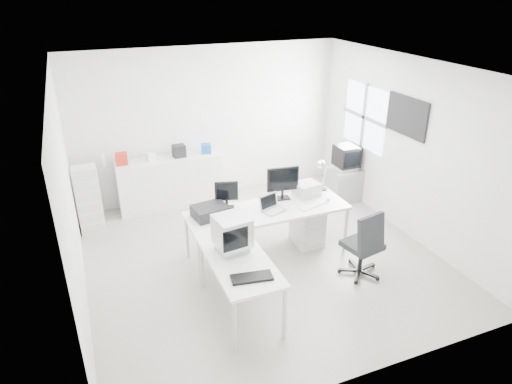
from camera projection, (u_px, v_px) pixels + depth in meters
name	position (u px, v px, depth m)	size (l,w,h in m)	color
floor	(261.00, 257.00, 6.90)	(5.00, 5.00, 0.01)	beige
ceiling	(262.00, 68.00, 5.71)	(5.00, 5.00, 0.01)	white
back_wall	(209.00, 124.00, 8.40)	(5.00, 0.02, 2.80)	white
left_wall	(69.00, 201.00, 5.45)	(0.02, 5.00, 2.80)	white
right_wall	(408.00, 149.00, 7.16)	(0.02, 5.00, 2.80)	white
window	(364.00, 117.00, 8.07)	(0.02, 1.20, 1.10)	white
wall_picture	(407.00, 116.00, 7.02)	(0.04, 0.90, 0.60)	black
main_desk	(268.00, 232.00, 6.84)	(2.40, 0.80, 0.75)	white
side_desk	(240.00, 286.00, 5.63)	(0.70, 1.40, 0.75)	white
drawer_pedestal	(307.00, 226.00, 7.16)	(0.40, 0.50, 0.60)	white
inkjet_printer	(210.00, 211.00, 6.44)	(0.47, 0.37, 0.17)	black
lcd_monitor_small	(227.00, 196.00, 6.62)	(0.34, 0.19, 0.43)	black
lcd_monitor_large	(283.00, 183.00, 6.91)	(0.49, 0.20, 0.51)	black
laptop	(274.00, 205.00, 6.57)	(0.33, 0.34, 0.22)	#B7B7BA
white_keyboard	(312.00, 206.00, 6.78)	(0.43, 0.13, 0.02)	white
white_mouse	(328.00, 199.00, 6.91)	(0.07, 0.07, 0.07)	white
laser_printer	(307.00, 189.00, 7.08)	(0.36, 0.31, 0.21)	#B9B9B9
desk_lamp	(324.00, 178.00, 7.22)	(0.14, 0.14, 0.42)	silver
crt_monitor	(232.00, 234.00, 5.59)	(0.39, 0.39, 0.45)	#B7B7BA
black_keyboard	(252.00, 277.00, 5.13)	(0.47, 0.19, 0.03)	black
office_chair	(363.00, 242.00, 6.29)	(0.60, 0.60, 1.04)	#272A2C
tv_cabinet	(344.00, 185.00, 8.58)	(0.57, 0.46, 0.62)	gray
crt_tv	(346.00, 158.00, 8.35)	(0.50, 0.48, 0.45)	black
sideboard	(170.00, 182.00, 8.29)	(1.87, 0.47, 0.93)	white
clutter_box_a	(121.00, 159.00, 7.78)	(0.20, 0.18, 0.20)	#B12519
clutter_box_b	(151.00, 157.00, 7.96)	(0.14, 0.12, 0.14)	white
clutter_box_c	(179.00, 151.00, 8.11)	(0.21, 0.19, 0.21)	black
clutter_box_d	(206.00, 148.00, 8.29)	(0.17, 0.15, 0.17)	#184BA8
clutter_bottle	(103.00, 160.00, 7.70)	(0.07, 0.07, 0.22)	white
filing_cabinet	(89.00, 199.00, 7.46)	(0.38, 0.45, 1.09)	white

